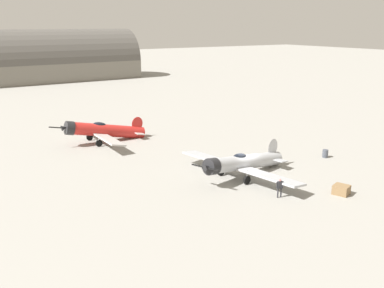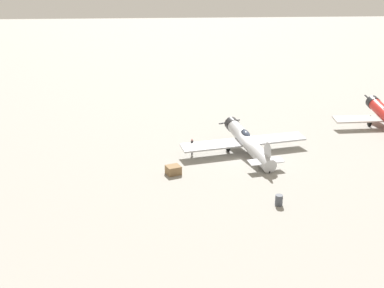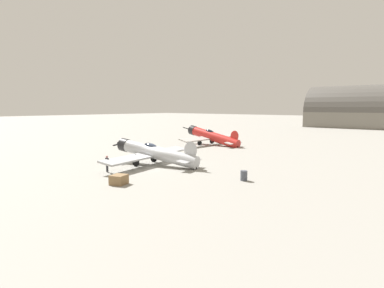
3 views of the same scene
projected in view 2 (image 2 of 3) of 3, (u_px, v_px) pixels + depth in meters
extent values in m
plane|color=gray|center=(249.00, 156.00, 45.67)|extent=(400.00, 400.00, 0.00)
cylinder|color=#B7BABF|center=(249.00, 143.00, 45.22)|extent=(9.94, 3.21, 2.65)
cylinder|color=#232326|center=(232.00, 124.00, 49.22)|extent=(1.35, 1.67, 1.60)
cone|color=#232326|center=(230.00, 122.00, 49.78)|extent=(0.73, 0.73, 0.69)
cube|color=black|center=(230.00, 122.00, 49.91)|extent=(1.23, 2.59, 0.20)
ellipsoid|color=black|center=(246.00, 134.00, 45.86)|extent=(1.89, 1.08, 0.90)
cube|color=#ADAFB5|center=(245.00, 142.00, 46.35)|extent=(4.37, 13.63, 0.42)
ellipsoid|color=#B7BABF|center=(267.00, 151.00, 41.32)|extent=(1.71, 0.44, 1.96)
cube|color=#ADAFB5|center=(266.00, 161.00, 41.86)|extent=(1.72, 3.55, 0.24)
cylinder|color=#999BA0|center=(228.00, 144.00, 46.52)|extent=(0.14, 0.14, 0.94)
cylinder|color=black|center=(228.00, 148.00, 46.68)|extent=(0.82, 0.35, 0.80)
cylinder|color=#999BA0|center=(256.00, 141.00, 47.40)|extent=(0.14, 0.14, 0.94)
cylinder|color=black|center=(256.00, 145.00, 47.56)|extent=(0.82, 0.35, 0.80)
cylinder|color=black|center=(269.00, 172.00, 41.41)|extent=(0.29, 0.15, 0.28)
cylinder|color=#232326|center=(373.00, 103.00, 57.16)|extent=(1.20, 1.63, 1.76)
cone|color=#232326|center=(371.00, 100.00, 57.72)|extent=(0.67, 0.68, 0.77)
cube|color=black|center=(370.00, 100.00, 57.86)|extent=(3.08, 0.19, 0.69)
cylinder|color=#999BA0|center=(370.00, 119.00, 54.77)|extent=(0.14, 0.14, 1.05)
cylinder|color=black|center=(369.00, 123.00, 54.95)|extent=(0.80, 0.21, 0.80)
cylinder|color=#2D2D33|center=(192.00, 151.00, 45.86)|extent=(0.12, 0.12, 0.82)
cylinder|color=#2D2D33|center=(192.00, 150.00, 46.13)|extent=(0.12, 0.12, 0.82)
cube|color=#2D2D33|center=(192.00, 144.00, 45.76)|extent=(0.49, 0.33, 0.58)
sphere|color=#BB726D|center=(192.00, 140.00, 45.61)|extent=(0.22, 0.22, 0.22)
cylinder|color=#2D2D33|center=(192.00, 145.00, 45.49)|extent=(0.09, 0.09, 0.55)
cylinder|color=#2D2D33|center=(192.00, 143.00, 46.00)|extent=(0.09, 0.09, 0.55)
cube|color=olive|center=(173.00, 170.00, 41.16)|extent=(1.50, 1.56, 0.79)
cylinder|color=#474C56|center=(279.00, 200.00, 35.31)|extent=(0.60, 0.60, 0.87)
torus|color=#474C56|center=(279.00, 198.00, 35.26)|extent=(0.63, 0.63, 0.04)
torus|color=#474C56|center=(279.00, 202.00, 35.37)|extent=(0.63, 0.63, 0.04)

